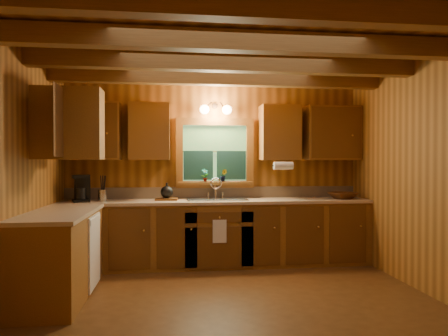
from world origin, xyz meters
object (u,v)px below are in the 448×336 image
(sink, at_px, (217,203))
(cutting_board, at_px, (167,199))
(coffee_maker, at_px, (81,188))
(wicker_basket, at_px, (343,196))

(sink, distance_m, cutting_board, 0.69)
(cutting_board, bearing_deg, coffee_maker, -171.58)
(cutting_board, relative_size, wicker_basket, 0.79)
(sink, height_order, coffee_maker, coffee_maker)
(wicker_basket, bearing_deg, sink, 177.55)
(cutting_board, distance_m, wicker_basket, 2.47)
(sink, xyz_separation_m, coffee_maker, (-1.80, -0.05, 0.22))
(sink, xyz_separation_m, cutting_board, (-0.69, 0.03, 0.06))
(sink, distance_m, coffee_maker, 1.81)
(coffee_maker, xyz_separation_m, wicker_basket, (3.58, -0.03, -0.13))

